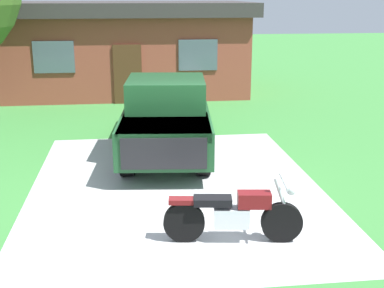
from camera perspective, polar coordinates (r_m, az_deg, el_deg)
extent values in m
plane|color=#397D37|center=(10.55, -1.80, -4.84)|extent=(80.00, 80.00, 0.00)
cube|color=#ADADAD|center=(10.55, -1.80, -4.83)|extent=(5.86, 7.72, 0.01)
cylinder|color=black|center=(8.35, 9.93, -8.58)|extent=(0.67, 0.20, 0.66)
cylinder|color=black|center=(8.23, -0.88, -8.69)|extent=(0.67, 0.20, 0.66)
cube|color=silver|center=(8.22, 4.40, -8.10)|extent=(0.59, 0.33, 0.32)
cube|color=maroon|center=(8.13, 6.92, -6.15)|extent=(0.55, 0.32, 0.24)
cube|color=black|center=(8.09, 2.31, -6.31)|extent=(0.63, 0.35, 0.12)
cube|color=maroon|center=(8.08, -0.90, -6.31)|extent=(0.50, 0.26, 0.08)
cylinder|color=silver|center=(8.20, 10.06, -6.23)|extent=(0.34, 0.10, 0.77)
cylinder|color=silver|center=(8.08, 10.17, -4.14)|extent=(0.13, 0.70, 0.04)
sphere|color=silver|center=(8.16, 10.96, -5.05)|extent=(0.16, 0.16, 0.16)
cylinder|color=black|center=(11.15, 1.24, -1.36)|extent=(0.38, 0.86, 0.84)
cylinder|color=black|center=(11.20, -7.18, -1.42)|extent=(0.38, 0.86, 0.84)
cylinder|color=black|center=(14.52, 0.60, 2.85)|extent=(0.38, 0.86, 0.84)
cylinder|color=black|center=(14.55, -5.87, 2.80)|extent=(0.38, 0.86, 0.84)
cube|color=#194723|center=(12.77, -2.80, 2.70)|extent=(2.53, 5.77, 0.80)
cube|color=#194723|center=(10.91, -3.04, 1.93)|extent=(2.07, 2.07, 0.20)
cube|color=#194723|center=(12.22, -2.89, 5.67)|extent=(1.97, 2.06, 0.70)
cube|color=#3F4C56|center=(11.46, -2.98, 4.44)|extent=(1.71, 0.32, 0.60)
cube|color=black|center=(14.23, -2.68, 5.16)|extent=(2.12, 2.57, 0.50)
cube|color=black|center=(10.09, -3.14, -1.04)|extent=(1.70, 0.26, 0.64)
cube|color=brown|center=(20.99, -7.21, 9.93)|extent=(9.00, 5.00, 3.00)
cube|color=#383333|center=(20.87, -7.38, 14.70)|extent=(9.60, 5.60, 0.50)
cube|color=#4C2D19|center=(18.54, -7.15, 7.68)|extent=(1.00, 0.08, 2.10)
cube|color=#4C5966|center=(18.63, -15.09, 9.31)|extent=(1.40, 0.06, 1.10)
cube|color=#4C5966|center=(18.61, 0.67, 9.86)|extent=(1.40, 0.06, 1.10)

